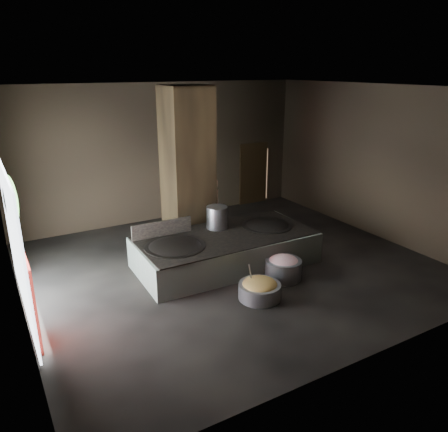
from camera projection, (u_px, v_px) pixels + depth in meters
floor at (231, 267)px, 11.47m from camera, size 10.00×9.00×0.10m
ceiling at (232, 85)px, 9.98m from camera, size 10.00×9.00×0.10m
back_wall at (162, 153)px, 14.46m from camera, size 10.00×0.10×4.50m
front_wall at (376, 245)px, 6.99m from camera, size 10.00×0.10×4.50m
left_wall at (5, 216)px, 8.36m from camera, size 0.10×9.00×4.50m
right_wall at (376, 162)px, 13.10m from camera, size 0.10×9.00×4.50m
pillar at (187, 169)px, 12.15m from camera, size 1.20×1.20×4.50m
hearth_platform at (226, 250)px, 11.44m from camera, size 4.66×2.32×0.80m
platform_cap at (226, 235)px, 11.30m from camera, size 4.51×2.17×0.03m
wok_left at (175, 249)px, 10.60m from camera, size 1.45×1.45×0.40m
wok_left_rim at (175, 247)px, 10.58m from camera, size 1.48×1.48×0.05m
wok_right at (267, 228)px, 12.00m from camera, size 1.35×1.35×0.38m
wok_right_rim at (267, 226)px, 11.98m from camera, size 1.38×1.38×0.05m
stock_pot at (217, 217)px, 11.68m from camera, size 0.56×0.56×0.60m
splash_guard at (162, 228)px, 11.17m from camera, size 1.61×0.10×0.40m
cook at (212, 206)px, 13.47m from camera, size 0.72×0.56×1.73m
veg_basin at (260, 291)px, 9.80m from camera, size 1.25×1.25×0.35m
veg_fill at (260, 284)px, 9.75m from camera, size 0.78×0.78×0.24m
ladle at (251, 275)px, 9.74m from camera, size 0.30×0.28×0.68m
meat_basin at (283, 269)px, 10.71m from camera, size 1.13×1.13×0.49m
meat_fill at (284, 261)px, 10.64m from camera, size 0.74×0.74×0.28m
doorway_near at (196, 182)px, 15.32m from camera, size 1.18×0.08×2.38m
doorway_near_glow at (191, 183)px, 15.41m from camera, size 0.88×0.04×2.08m
doorway_far at (253, 174)px, 16.45m from camera, size 1.18×0.08×2.38m
doorway_far_glow at (258, 175)px, 16.60m from camera, size 0.83×0.04×1.95m
left_opening at (15, 243)px, 8.78m from camera, size 0.04×4.20×3.10m
pavilion_sliver at (33, 303)px, 7.99m from camera, size 0.05×0.90×1.70m
tree_silhouette at (11, 200)px, 9.53m from camera, size 0.28×1.10×1.10m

